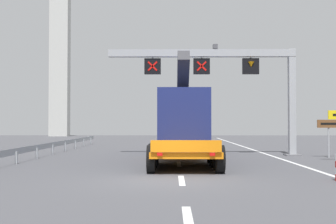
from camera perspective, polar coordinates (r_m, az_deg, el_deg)
ground at (r=15.14m, az=-0.42°, el=-8.89°), size 112.00×112.00×0.00m
lane_markings at (r=30.20m, az=1.15°, el=-5.17°), size 0.20×44.84×0.01m
edge_line_right at (r=27.73m, az=12.99°, el=-5.47°), size 0.20×63.00×0.01m
overhead_lane_gantry at (r=27.12m, az=7.59°, el=5.47°), size 11.61×0.90×6.77m
heavy_haul_truck_orange at (r=24.61m, az=1.79°, el=-1.39°), size 3.03×14.06×5.30m
tourist_info_sign_brown at (r=26.67m, az=20.12°, el=-2.10°), size 1.33×0.15×2.16m
guardrail_left at (r=28.55m, az=-14.82°, el=-4.22°), size 0.13×28.99×0.76m
bridge_pylon_distant at (r=70.98m, az=-13.80°, el=13.58°), size 9.00×2.00×39.88m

